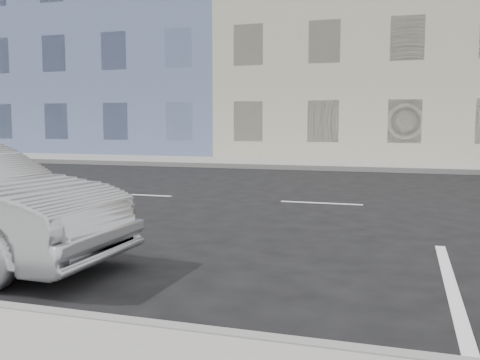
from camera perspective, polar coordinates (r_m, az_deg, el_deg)
name	(u,v)px	position (r m, az deg, el deg)	size (l,w,h in m)	color
ground	(429,208)	(10.48, 19.55, -2.84)	(120.00, 120.00, 0.00)	black
sidewalk_far	(275,163)	(19.63, 3.75, 1.81)	(80.00, 3.40, 0.15)	gray
curb_far	(263,167)	(17.99, 2.50, 1.43)	(80.00, 0.12, 0.16)	gray
bldg_blue	(146,30)	(30.28, -10.03, 15.49)	(12.00, 12.00, 13.00)	#6275A4
bldg_cream	(375,33)	(27.01, 14.17, 14.93)	(12.00, 12.00, 11.50)	beige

